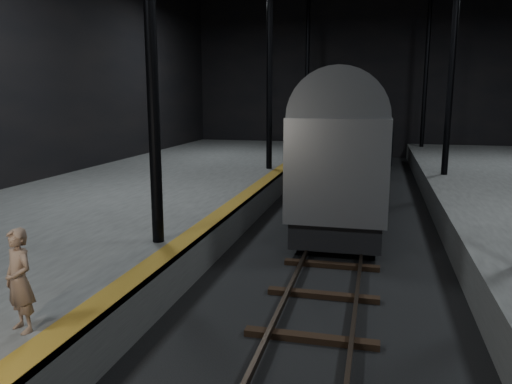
% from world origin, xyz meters
% --- Properties ---
extents(ground, '(44.00, 44.00, 0.00)m').
position_xyz_m(ground, '(0.00, 0.00, 0.00)').
color(ground, black).
rests_on(ground, ground).
extents(platform_left, '(9.00, 43.80, 1.00)m').
position_xyz_m(platform_left, '(-7.50, 0.00, 0.50)').
color(platform_left, '#4A4A47').
rests_on(platform_left, ground).
extents(tactile_strip, '(0.50, 43.80, 0.01)m').
position_xyz_m(tactile_strip, '(-3.25, 0.00, 1.00)').
color(tactile_strip, olive).
rests_on(tactile_strip, platform_left).
extents(track, '(2.40, 43.00, 0.24)m').
position_xyz_m(track, '(0.00, 0.00, 0.07)').
color(track, '#3F3328').
rests_on(track, ground).
extents(train, '(2.77, 18.45, 4.93)m').
position_xyz_m(train, '(-0.00, 7.54, 2.75)').
color(train, '#A8ABB1').
rests_on(train, ground).
extents(woman, '(0.65, 0.55, 1.50)m').
position_xyz_m(woman, '(-3.80, -8.55, 1.75)').
color(woman, '#8C6B55').
rests_on(woman, platform_left).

